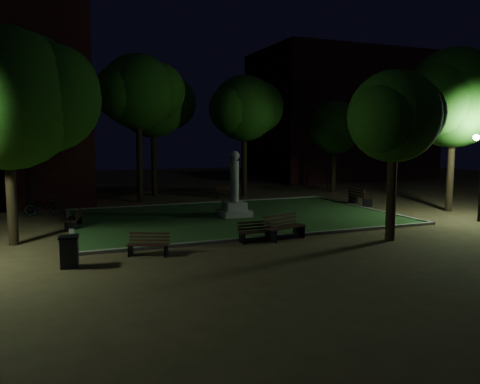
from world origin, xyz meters
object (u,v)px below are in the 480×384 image
object	(u,v)px
bench_near_right	(284,228)
bicycle	(43,206)
bench_right_side	(359,197)
trash_bin	(69,251)
monument	(234,198)
bench_near_left	(256,232)
bench_far_side	(227,192)
bench_west_near	(149,245)
bench_left_side	(75,219)

from	to	relation	value
bench_near_right	bicycle	xyz separation A→B (m)	(-8.72, 9.43, 0.03)
bench_near_right	bench_right_side	distance (m)	10.68
bench_right_side	trash_bin	world-z (taller)	bench_right_side
monument	trash_bin	xyz separation A→B (m)	(-7.84, -6.51, -0.47)
bicycle	trash_bin	bearing A→B (deg)	-173.61
monument	bench_near_left	bearing A→B (deg)	-102.50
bench_far_side	bench_right_side	bearing A→B (deg)	152.14
bench_right_side	bench_near_right	bearing A→B (deg)	133.55
monument	bench_west_near	world-z (taller)	monument
monument	bench_near_right	bearing A→B (deg)	-90.19
bench_left_side	bench_far_side	world-z (taller)	bench_left_side
bench_right_side	bicycle	world-z (taller)	bench_right_side
bench_near_right	bench_left_side	xyz separation A→B (m)	(-7.41, 5.30, -0.06)
monument	bicycle	bearing A→B (deg)	155.06
bench_west_near	bench_left_side	size ratio (longest dim) A/B	0.91
bench_near_left	bicycle	world-z (taller)	bicycle
monument	bench_west_near	distance (m)	8.03
bench_near_right	bench_right_side	world-z (taller)	bench_right_side
bench_near_right	trash_bin	world-z (taller)	trash_bin
bench_near_left	bench_near_right	xyz separation A→B (m)	(1.17, -0.01, 0.09)
bench_near_left	bench_west_near	size ratio (longest dim) A/B	0.97
trash_bin	bench_far_side	bearing A→B (deg)	53.64
bench_west_near	trash_bin	world-z (taller)	trash_bin
monument	trash_bin	world-z (taller)	monument
bench_near_right	bench_left_side	bearing A→B (deg)	126.53
bench_right_side	bicycle	distance (m)	17.27
bench_near_right	bench_west_near	distance (m)	5.36
monument	bicycle	distance (m)	9.65
bicycle	bench_near_left	bearing A→B (deg)	-139.78
bench_near_left	bench_left_side	distance (m)	8.18
bench_right_side	bench_far_side	size ratio (longest dim) A/B	1.17
bench_right_side	bench_far_side	distance (m)	8.45
bench_near_right	trash_bin	distance (m)	7.91
bench_near_left	trash_bin	distance (m)	6.75
bench_near_right	bench_near_left	bearing A→B (deg)	161.78
bench_near_right	bench_west_near	world-z (taller)	bench_near_right
trash_bin	bench_right_side	bearing A→B (deg)	25.82
bench_near_left	bench_near_right	size ratio (longest dim) A/B	0.76
monument	trash_bin	distance (m)	10.20
bench_left_side	bench_near_right	bearing A→B (deg)	64.67
trash_bin	bicycle	world-z (taller)	trash_bin
bench_left_side	bench_near_left	bearing A→B (deg)	59.93
bench_west_near	bicycle	world-z (taller)	bicycle
bench_near_right	bench_west_near	size ratio (longest dim) A/B	1.28
bench_far_side	bicycle	xyz separation A→B (m)	(-10.99, -3.14, 0.10)
bench_near_right	monument	bearing A→B (deg)	71.95
bench_near_left	bench_right_side	bearing A→B (deg)	33.46
bench_near_right	bench_left_side	size ratio (longest dim) A/B	1.16
bench_right_side	bench_far_side	world-z (taller)	bench_right_side
bicycle	bench_west_near	bearing A→B (deg)	-159.78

